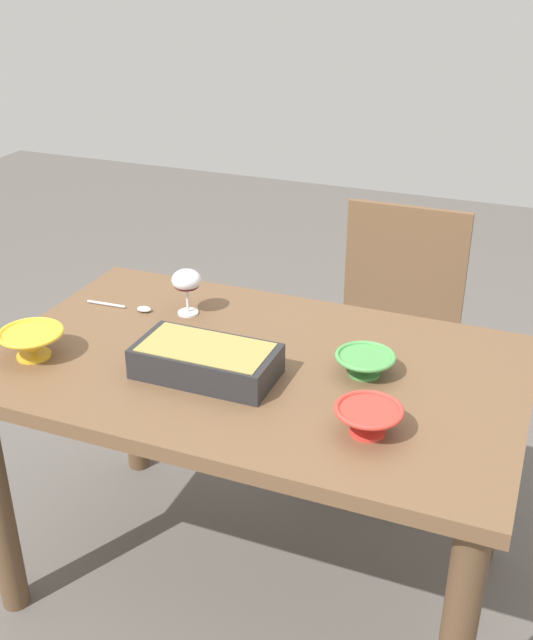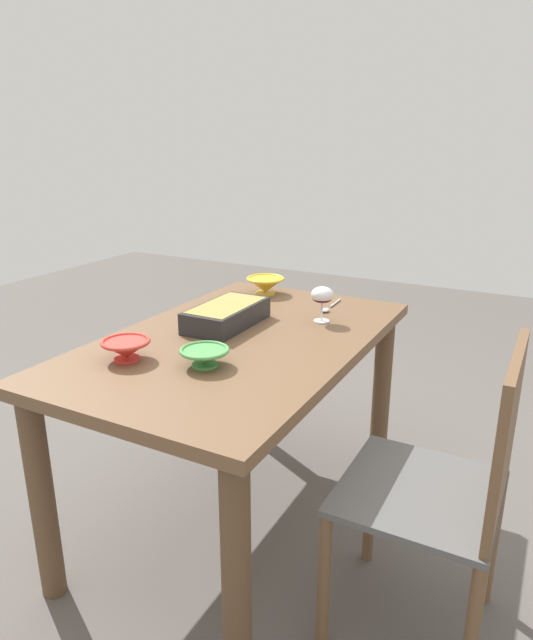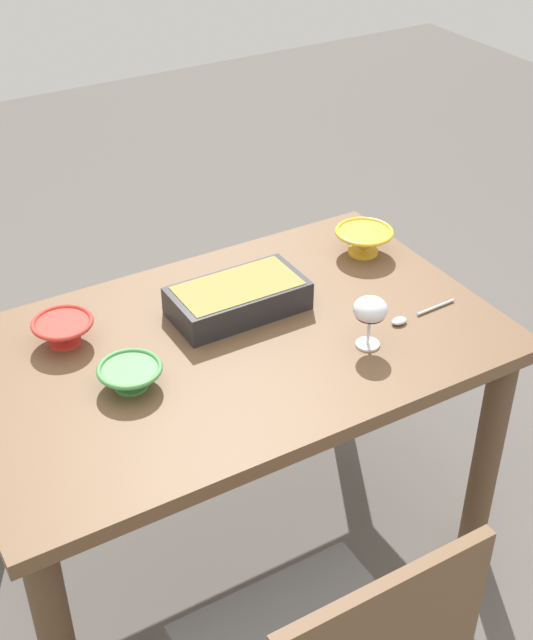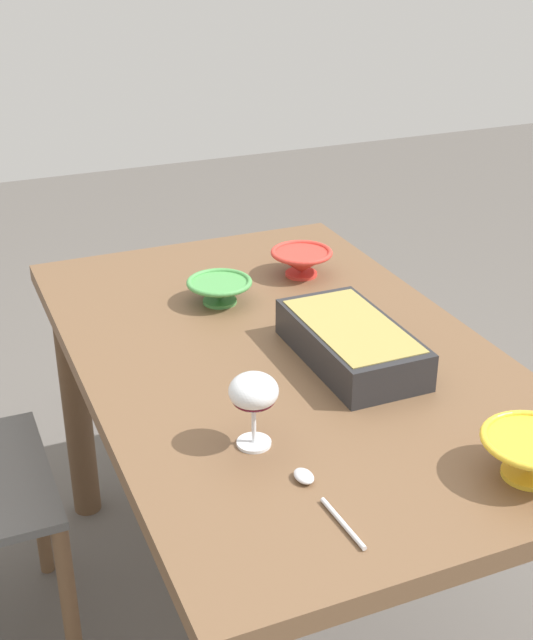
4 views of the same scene
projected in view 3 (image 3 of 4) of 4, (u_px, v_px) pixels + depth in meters
ground_plane at (234, 545)px, 2.58m from camera, size 8.00×8.00×0.00m
dining_table at (229, 380)px, 2.23m from camera, size 1.36×0.83×0.75m
wine_glass at (370, 312)px, 2.09m from camera, size 0.09×0.09×0.14m
casserole_dish at (238, 297)px, 2.25m from camera, size 0.35×0.18×0.08m
mixing_bowl at (63, 330)px, 2.14m from camera, size 0.15×0.15×0.07m
small_bowl at (364, 240)px, 2.50m from camera, size 0.17×0.17×0.08m
serving_bowl at (130, 375)px, 2.00m from camera, size 0.15×0.15×0.06m
serving_spoon at (410, 317)px, 2.24m from camera, size 0.21×0.03×0.01m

